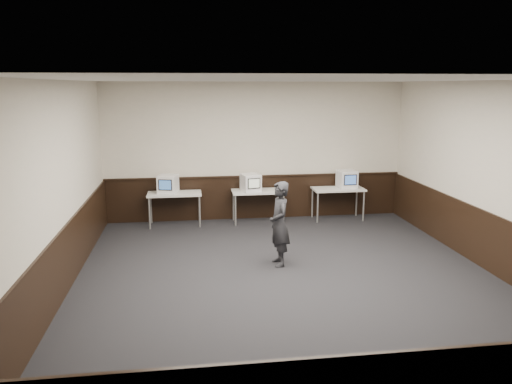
# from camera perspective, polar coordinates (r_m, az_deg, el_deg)

# --- Properties ---
(floor) EXTENTS (8.00, 8.00, 0.00)m
(floor) POSITION_cam_1_polar(r_m,az_deg,el_deg) (8.26, 3.80, -10.10)
(floor) COLOR black
(floor) RESTS_ON ground
(ceiling) EXTENTS (8.00, 8.00, 0.00)m
(ceiling) POSITION_cam_1_polar(r_m,az_deg,el_deg) (7.65, 4.14, 12.69)
(ceiling) COLOR white
(ceiling) RESTS_ON back_wall
(back_wall) EXTENTS (7.00, 0.00, 7.00)m
(back_wall) POSITION_cam_1_polar(r_m,az_deg,el_deg) (11.69, -0.03, 4.66)
(back_wall) COLOR beige
(back_wall) RESTS_ON ground
(front_wall) EXTENTS (7.00, 0.00, 7.00)m
(front_wall) POSITION_cam_1_polar(r_m,az_deg,el_deg) (4.11, 15.52, -10.04)
(front_wall) COLOR beige
(front_wall) RESTS_ON ground
(left_wall) EXTENTS (0.00, 8.00, 8.00)m
(left_wall) POSITION_cam_1_polar(r_m,az_deg,el_deg) (7.88, -21.83, 0.11)
(left_wall) COLOR beige
(left_wall) RESTS_ON ground
(right_wall) EXTENTS (0.00, 8.00, 8.00)m
(right_wall) POSITION_cam_1_polar(r_m,az_deg,el_deg) (9.17, 25.92, 1.35)
(right_wall) COLOR beige
(right_wall) RESTS_ON ground
(wainscot_back) EXTENTS (6.98, 0.04, 1.00)m
(wainscot_back) POSITION_cam_1_polar(r_m,az_deg,el_deg) (11.86, -0.02, -0.63)
(wainscot_back) COLOR black
(wainscot_back) RESTS_ON back_wall
(wainscot_left) EXTENTS (0.04, 7.98, 1.00)m
(wainscot_left) POSITION_cam_1_polar(r_m,az_deg,el_deg) (8.16, -21.08, -7.46)
(wainscot_left) COLOR black
(wainscot_left) RESTS_ON left_wall
(wainscot_right) EXTENTS (0.04, 7.98, 1.00)m
(wainscot_right) POSITION_cam_1_polar(r_m,az_deg,el_deg) (9.40, 25.20, -5.25)
(wainscot_right) COLOR black
(wainscot_right) RESTS_ON right_wall
(wainscot_rail) EXTENTS (6.98, 0.06, 0.04)m
(wainscot_rail) POSITION_cam_1_polar(r_m,az_deg,el_deg) (11.74, -0.00, 1.82)
(wainscot_rail) COLOR black
(wainscot_rail) RESTS_ON wainscot_back
(desk_left) EXTENTS (1.20, 0.60, 0.75)m
(desk_left) POSITION_cam_1_polar(r_m,az_deg,el_deg) (11.35, -9.30, -0.45)
(desk_left) COLOR silver
(desk_left) RESTS_ON ground
(desk_center) EXTENTS (1.20, 0.60, 0.75)m
(desk_center) POSITION_cam_1_polar(r_m,az_deg,el_deg) (11.46, 0.24, -0.17)
(desk_center) COLOR silver
(desk_center) RESTS_ON ground
(desk_right) EXTENTS (1.20, 0.60, 0.75)m
(desk_right) POSITION_cam_1_polar(r_m,az_deg,el_deg) (11.87, 9.36, 0.09)
(desk_right) COLOR silver
(desk_right) RESTS_ON ground
(emac_left) EXTENTS (0.50, 0.52, 0.41)m
(emac_left) POSITION_cam_1_polar(r_m,az_deg,el_deg) (11.32, -10.03, 0.91)
(emac_left) COLOR white
(emac_left) RESTS_ON desk_left
(emac_center) EXTENTS (0.48, 0.50, 0.39)m
(emac_center) POSITION_cam_1_polar(r_m,az_deg,el_deg) (11.33, -0.61, 1.08)
(emac_center) COLOR white
(emac_center) RESTS_ON desk_center
(emac_right) EXTENTS (0.44, 0.47, 0.41)m
(emac_right) POSITION_cam_1_polar(r_m,az_deg,el_deg) (11.91, 10.35, 1.46)
(emac_right) COLOR white
(emac_right) RESTS_ON desk_right
(person) EXTENTS (0.40, 0.57, 1.50)m
(person) POSITION_cam_1_polar(r_m,az_deg,el_deg) (8.73, 2.69, -3.65)
(person) COLOR black
(person) RESTS_ON ground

